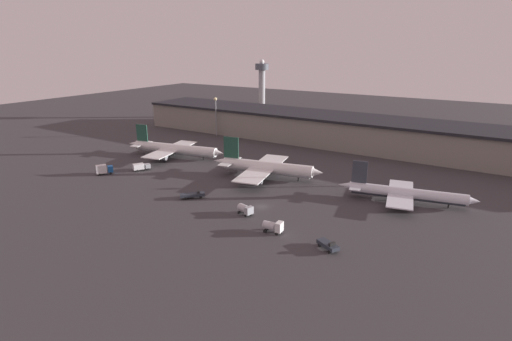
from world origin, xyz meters
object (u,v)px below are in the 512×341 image
object	(u,v)px
airplane_2	(405,193)
service_vehicle_4	(104,169)
service_vehicle_0	(141,167)
service_vehicle_5	(328,245)
control_tower	(262,84)
airplane_1	(266,167)
service_vehicle_2	(193,195)
service_vehicle_1	(273,226)
airplane_0	(174,149)
service_vehicle_3	(245,209)

from	to	relation	value
airplane_2	service_vehicle_4	size ratio (longest dim) A/B	6.65
service_vehicle_0	service_vehicle_4	world-z (taller)	service_vehicle_4
service_vehicle_5	control_tower	size ratio (longest dim) A/B	0.17
airplane_1	service_vehicle_0	xyz separation A→B (m)	(-46.63, -18.91, -2.23)
airplane_2	service_vehicle_0	bearing A→B (deg)	-179.50
airplane_2	service_vehicle_2	bearing A→B (deg)	-162.73
service_vehicle_1	service_vehicle_4	size ratio (longest dim) A/B	0.86
airplane_0	service_vehicle_2	world-z (taller)	airplane_0
airplane_1	service_vehicle_3	size ratio (longest dim) A/B	8.29
airplane_1	airplane_2	bearing A→B (deg)	-9.72
service_vehicle_1	service_vehicle_5	size ratio (longest dim) A/B	0.85
airplane_2	service_vehicle_0	xyz separation A→B (m)	(-96.91, -20.34, -1.44)
airplane_2	control_tower	distance (m)	166.22
airplane_0	service_vehicle_0	size ratio (longest dim) A/B	6.91
airplane_0	airplane_2	bearing A→B (deg)	-12.49
service_vehicle_2	service_vehicle_3	xyz separation A→B (m)	(21.87, -1.99, 0.56)
service_vehicle_1	service_vehicle_2	bearing A→B (deg)	163.20
airplane_1	airplane_2	world-z (taller)	airplane_1
service_vehicle_3	service_vehicle_5	bearing A→B (deg)	1.58
service_vehicle_1	service_vehicle_3	xyz separation A→B (m)	(-12.84, 5.94, -0.08)
service_vehicle_0	service_vehicle_1	bearing A→B (deg)	-76.82
service_vehicle_0	service_vehicle_1	distance (m)	74.70
airplane_2	service_vehicle_2	distance (m)	68.02
airplane_0	airplane_2	world-z (taller)	airplane_0
airplane_1	service_vehicle_3	world-z (taller)	airplane_1
service_vehicle_0	service_vehicle_2	size ratio (longest dim) A/B	0.95
airplane_2	airplane_0	bearing A→B (deg)	167.51
airplane_2	service_vehicle_2	xyz separation A→B (m)	(-59.68, -32.58, -1.93)
airplane_2	service_vehicle_5	bearing A→B (deg)	-113.58
service_vehicle_0	service_vehicle_3	size ratio (longest dim) A/B	1.33
airplane_0	service_vehicle_5	world-z (taller)	airplane_0
airplane_0	service_vehicle_3	distance (m)	72.03
airplane_1	service_vehicle_0	size ratio (longest dim) A/B	6.24
airplane_2	service_vehicle_1	distance (m)	47.61
service_vehicle_2	service_vehicle_5	bearing A→B (deg)	-55.50
airplane_0	service_vehicle_4	size ratio (longest dim) A/B	7.59
service_vehicle_5	service_vehicle_0	bearing A→B (deg)	-164.83
service_vehicle_1	service_vehicle_5	distance (m)	16.05
service_vehicle_3	service_vehicle_4	xyz separation A→B (m)	(-67.43, 3.12, 0.38)
airplane_0	service_vehicle_2	xyz separation A→B (m)	(40.18, -34.55, -2.45)
airplane_1	control_tower	xyz separation A→B (m)	(-70.41, 114.07, 18.63)
airplane_2	service_vehicle_1	world-z (taller)	airplane_2
airplane_1	airplane_0	bearing A→B (deg)	164.71
service_vehicle_1	airplane_2	bearing A→B (deg)	54.41
airplane_0	airplane_1	distance (m)	49.71
airplane_0	service_vehicle_5	xyz separation A→B (m)	(90.90, -43.35, -2.45)
service_vehicle_1	airplane_1	bearing A→B (deg)	118.99
airplane_0	service_vehicle_0	bearing A→B (deg)	-93.81
airplane_2	service_vehicle_5	size ratio (longest dim) A/B	6.50
control_tower	service_vehicle_0	bearing A→B (deg)	-79.86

